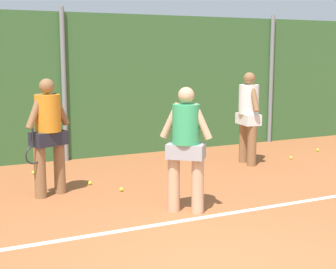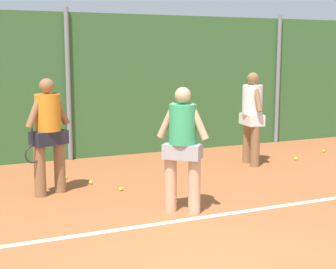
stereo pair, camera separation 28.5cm
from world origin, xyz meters
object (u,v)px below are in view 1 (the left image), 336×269
(tennis_ball_4, at_px, (90,183))
(tennis_ball_7, at_px, (318,150))
(player_midcourt, at_px, (48,131))
(tennis_ball_1, at_px, (194,177))
(tennis_ball_2, at_px, (64,178))
(tennis_ball_6, at_px, (291,158))
(player_foreground_near, at_px, (186,143))
(tennis_ball_0, at_px, (121,189))
(player_backcourt_far, at_px, (248,113))
(tennis_ball_3, at_px, (34,173))

(tennis_ball_4, height_order, tennis_ball_7, same)
(player_midcourt, height_order, tennis_ball_1, player_midcourt)
(tennis_ball_2, height_order, tennis_ball_6, same)
(player_foreground_near, xyz_separation_m, tennis_ball_2, (-1.12, 2.54, -0.97))
(tennis_ball_0, height_order, tennis_ball_4, same)
(tennis_ball_4, relative_size, tennis_ball_7, 1.00)
(tennis_ball_4, height_order, tennis_ball_6, same)
(player_foreground_near, height_order, tennis_ball_6, player_foreground_near)
(player_backcourt_far, xyz_separation_m, tennis_ball_6, (1.10, -0.03, -1.01))
(player_backcourt_far, xyz_separation_m, tennis_ball_4, (-3.39, -0.21, -1.01))
(player_foreground_near, relative_size, player_midcourt, 0.96)
(tennis_ball_0, xyz_separation_m, tennis_ball_1, (1.48, 0.22, 0.00))
(tennis_ball_4, bearing_deg, player_foreground_near, -68.62)
(tennis_ball_1, bearing_deg, tennis_ball_3, 147.98)
(tennis_ball_6, bearing_deg, tennis_ball_0, -169.11)
(tennis_ball_6, bearing_deg, player_foreground_near, -149.14)
(tennis_ball_1, height_order, tennis_ball_3, same)
(tennis_ball_1, bearing_deg, player_foreground_near, -122.31)
(player_foreground_near, distance_m, tennis_ball_2, 2.94)
(player_midcourt, bearing_deg, tennis_ball_7, 167.38)
(player_midcourt, relative_size, tennis_ball_3, 28.10)
(player_foreground_near, bearing_deg, tennis_ball_7, 69.02)
(tennis_ball_0, height_order, tennis_ball_1, same)
(tennis_ball_2, height_order, tennis_ball_4, same)
(tennis_ball_0, bearing_deg, tennis_ball_7, 13.08)
(player_foreground_near, distance_m, tennis_ball_1, 2.16)
(tennis_ball_3, bearing_deg, tennis_ball_2, -59.78)
(tennis_ball_1, xyz_separation_m, tennis_ball_6, (2.66, 0.58, 0.00))
(tennis_ball_7, bearing_deg, player_backcourt_far, -169.95)
(tennis_ball_0, bearing_deg, tennis_ball_6, 10.89)
(player_backcourt_far, bearing_deg, player_midcourt, 105.05)
(tennis_ball_1, height_order, tennis_ball_7, same)
(player_backcourt_far, height_order, tennis_ball_1, player_backcourt_far)
(player_midcourt, bearing_deg, tennis_ball_2, -137.60)
(tennis_ball_0, distance_m, tennis_ball_4, 0.70)
(player_midcourt, distance_m, tennis_ball_1, 2.76)
(player_backcourt_far, relative_size, tennis_ball_4, 28.19)
(tennis_ball_2, relative_size, tennis_ball_6, 1.00)
(player_backcourt_far, bearing_deg, tennis_ball_4, 101.01)
(player_midcourt, xyz_separation_m, tennis_ball_2, (0.43, 0.86, -1.01))
(player_midcourt, xyz_separation_m, tennis_ball_1, (2.57, -0.05, -1.01))
(tennis_ball_1, relative_size, tennis_ball_4, 1.00)
(player_backcourt_far, distance_m, tennis_ball_1, 1.96)
(player_midcourt, xyz_separation_m, player_backcourt_far, (4.14, 0.56, 0.01))
(tennis_ball_3, bearing_deg, tennis_ball_7, -5.32)
(tennis_ball_4, distance_m, tennis_ball_7, 5.63)
(tennis_ball_0, distance_m, tennis_ball_6, 4.21)
(tennis_ball_4, relative_size, tennis_ball_6, 1.00)
(tennis_ball_3, xyz_separation_m, tennis_ball_6, (5.20, -1.01, 0.00))
(player_midcourt, distance_m, tennis_ball_6, 5.36)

